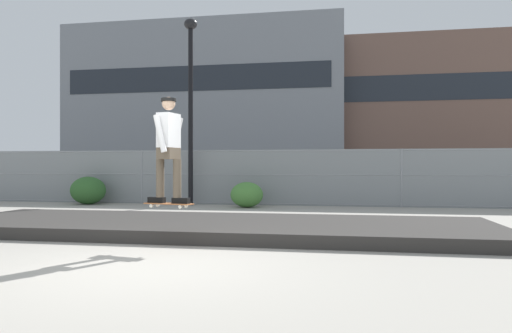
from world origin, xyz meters
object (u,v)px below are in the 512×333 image
shrub_center (247,195)px  parked_car_near (197,177)px  street_lamp (191,88)px  skateboard (169,204)px  shrub_left (88,190)px  skater (169,143)px

shrub_center → parked_car_near: bearing=125.8°
street_lamp → parked_car_near: street_lamp is taller
parked_car_near → shrub_center: size_ratio=4.35×
skateboard → street_lamp: street_lamp is taller
skateboard → shrub_center: (-0.26, 7.58, -0.31)m
skateboard → shrub_left: shrub_left is taller
street_lamp → skateboard: bearing=-74.3°
parked_car_near → shrub_left: size_ratio=3.68×
skater → shrub_left: bearing=126.6°
skateboard → skater: size_ratio=0.49×
skateboard → shrub_left: 9.77m
parked_car_near → skateboard: bearing=-75.0°
skateboard → parked_car_near: bearing=105.0°
skater → parked_car_near: 11.93m
skater → parked_car_near: skater is taller
skater → shrub_center: skater is taller
skater → street_lamp: street_lamp is taller
skateboard → skater: 0.95m
skateboard → street_lamp: 9.02m
skater → shrub_left: (-5.83, 7.84, -1.19)m
parked_car_near → shrub_center: 4.84m
street_lamp → shrub_center: size_ratio=6.01×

